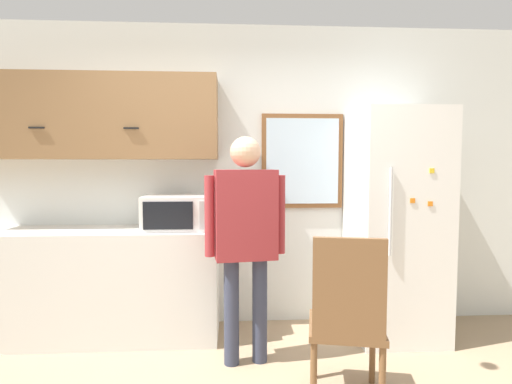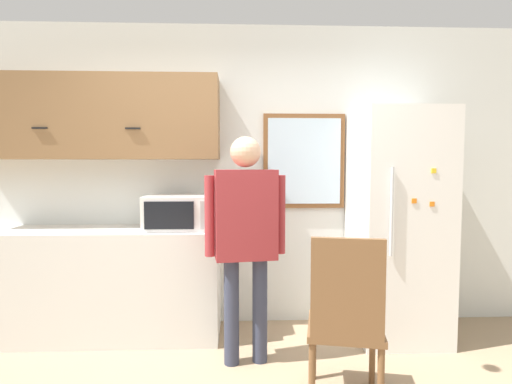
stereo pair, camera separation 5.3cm
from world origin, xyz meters
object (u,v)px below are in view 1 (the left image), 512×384
at_px(microwave, 178,213).
at_px(refrigerator, 395,224).
at_px(person, 246,227).
at_px(chair, 347,315).

distance_m(microwave, refrigerator, 1.83).
height_order(microwave, person, person).
bearing_deg(microwave, chair, -42.83).
distance_m(person, refrigerator, 1.35).
relative_size(person, chair, 1.58).
bearing_deg(chair, person, -32.45).
bearing_deg(person, chair, -51.90).
height_order(microwave, refrigerator, refrigerator).
bearing_deg(microwave, person, -41.24).
xyz_separation_m(microwave, chair, (1.13, -1.05, -0.50)).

